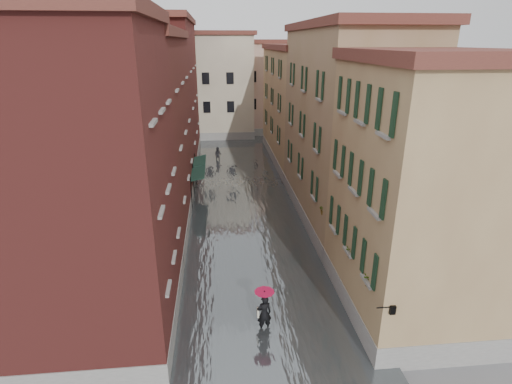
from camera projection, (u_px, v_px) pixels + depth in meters
name	position (u px, v px, depth m)	size (l,w,h in m)	color
ground	(258.00, 290.00, 20.98)	(120.00, 120.00, 0.00)	slate
floodwater	(242.00, 198.00, 33.04)	(10.00, 60.00, 0.20)	#51575A
building_left_near	(92.00, 193.00, 16.17)	(6.00, 8.00, 13.00)	maroon
building_left_mid	(140.00, 138.00, 26.49)	(6.00, 14.00, 12.50)	#571E1B
building_left_far	(164.00, 97.00, 40.18)	(6.00, 16.00, 14.00)	maroon
building_right_near	(419.00, 198.00, 17.73)	(6.00, 8.00, 11.50)	#92704B
building_right_mid	(345.00, 130.00, 27.70)	(6.00, 14.00, 13.00)	#98795C
building_right_far	(301.00, 108.00, 41.93)	(6.00, 16.00, 11.50)	#92704B
building_end_cream	(207.00, 87.00, 53.76)	(12.00, 9.00, 13.00)	beige
building_end_pink	(271.00, 88.00, 56.64)	(10.00, 9.00, 12.00)	tan
awning_near	(198.00, 174.00, 31.45)	(1.09, 3.36, 2.80)	black
awning_far	(199.00, 162.00, 34.60)	(1.09, 3.23, 2.80)	black
wall_lantern	(392.00, 309.00, 14.73)	(0.71, 0.22, 0.35)	black
window_planters	(346.00, 237.00, 19.06)	(0.59, 8.08, 0.84)	brown
pedestrian_main	(264.00, 308.00, 17.66)	(0.90, 0.90, 2.06)	black
pedestrian_far	(218.00, 155.00, 43.16)	(0.77, 0.60, 1.58)	black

